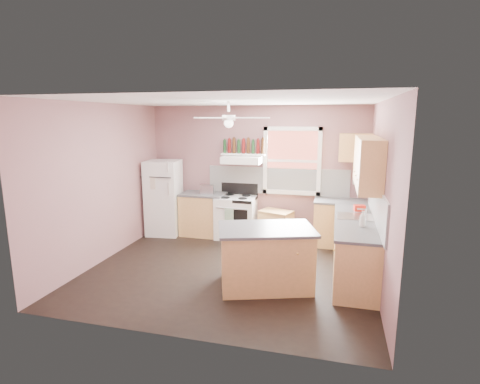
% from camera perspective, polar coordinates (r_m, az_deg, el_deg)
% --- Properties ---
extents(floor, '(4.50, 4.50, 0.00)m').
position_cam_1_polar(floor, '(6.27, -1.60, -11.76)').
color(floor, black).
rests_on(floor, ground).
extents(ceiling, '(4.50, 4.50, 0.00)m').
position_cam_1_polar(ceiling, '(5.78, -1.75, 13.72)').
color(ceiling, white).
rests_on(ceiling, ground).
extents(wall_back, '(4.50, 0.05, 2.70)m').
position_cam_1_polar(wall_back, '(7.82, 2.45, 3.13)').
color(wall_back, '#845A5B').
rests_on(wall_back, ground).
extents(wall_right, '(0.05, 4.00, 2.70)m').
position_cam_1_polar(wall_right, '(5.69, 20.91, -0.64)').
color(wall_right, '#845A5B').
rests_on(wall_right, ground).
extents(wall_left, '(0.05, 4.00, 2.70)m').
position_cam_1_polar(wall_left, '(6.86, -20.26, 1.31)').
color(wall_left, '#845A5B').
rests_on(wall_left, ground).
extents(backsplash_back, '(2.90, 0.03, 0.55)m').
position_cam_1_polar(backsplash_back, '(7.73, 5.65, 1.68)').
color(backsplash_back, white).
rests_on(backsplash_back, wall_back).
extents(backsplash_right, '(0.03, 2.60, 0.55)m').
position_cam_1_polar(backsplash_right, '(6.02, 20.11, -1.69)').
color(backsplash_right, white).
rests_on(backsplash_right, wall_right).
extents(window_view, '(1.00, 0.02, 1.20)m').
position_cam_1_polar(window_view, '(7.62, 7.94, 4.73)').
color(window_view, brown).
rests_on(window_view, wall_back).
extents(window_frame, '(1.16, 0.07, 1.36)m').
position_cam_1_polar(window_frame, '(7.60, 7.91, 4.70)').
color(window_frame, white).
rests_on(window_frame, wall_back).
extents(refrigerator, '(0.74, 0.73, 1.58)m').
position_cam_1_polar(refrigerator, '(8.09, -11.52, -0.85)').
color(refrigerator, white).
rests_on(refrigerator, floor).
extents(base_cabinet_left, '(0.90, 0.60, 0.86)m').
position_cam_1_polar(base_cabinet_left, '(7.98, -5.57, -3.48)').
color(base_cabinet_left, tan).
rests_on(base_cabinet_left, floor).
extents(counter_left, '(0.92, 0.62, 0.04)m').
position_cam_1_polar(counter_left, '(7.88, -5.64, -0.32)').
color(counter_left, '#424245').
rests_on(counter_left, base_cabinet_left).
extents(toaster, '(0.30, 0.19, 0.18)m').
position_cam_1_polar(toaster, '(7.79, -5.02, 0.39)').
color(toaster, silver).
rests_on(toaster, counter_left).
extents(stove, '(0.81, 0.66, 0.86)m').
position_cam_1_polar(stove, '(7.75, -0.61, -3.87)').
color(stove, white).
rests_on(stove, floor).
extents(range_hood, '(0.78, 0.50, 0.14)m').
position_cam_1_polar(range_hood, '(7.57, 0.32, 4.94)').
color(range_hood, white).
rests_on(range_hood, wall_back).
extents(bottle_shelf, '(0.90, 0.26, 0.03)m').
position_cam_1_polar(bottle_shelf, '(7.68, 0.54, 5.77)').
color(bottle_shelf, white).
rests_on(bottle_shelf, range_hood).
extents(cart, '(0.72, 0.60, 0.62)m').
position_cam_1_polar(cart, '(7.63, 5.49, -5.11)').
color(cart, tan).
rests_on(cart, floor).
extents(base_cabinet_corner, '(1.00, 0.60, 0.86)m').
position_cam_1_polar(base_cabinet_corner, '(7.52, 15.05, -4.74)').
color(base_cabinet_corner, tan).
rests_on(base_cabinet_corner, floor).
extents(base_cabinet_right, '(0.60, 2.20, 0.86)m').
position_cam_1_polar(base_cabinet_right, '(6.19, 17.00, -8.30)').
color(base_cabinet_right, tan).
rests_on(base_cabinet_right, floor).
extents(counter_corner, '(1.02, 0.62, 0.04)m').
position_cam_1_polar(counter_corner, '(7.41, 15.23, -1.39)').
color(counter_corner, '#424245').
rests_on(counter_corner, base_cabinet_corner).
extents(counter_right, '(0.62, 2.22, 0.04)m').
position_cam_1_polar(counter_right, '(6.06, 17.14, -4.28)').
color(counter_right, '#424245').
rests_on(counter_right, base_cabinet_right).
extents(sink, '(0.55, 0.45, 0.03)m').
position_cam_1_polar(sink, '(6.25, 17.08, -3.67)').
color(sink, silver).
rests_on(sink, counter_right).
extents(faucet, '(0.03, 0.03, 0.14)m').
position_cam_1_polar(faucet, '(6.24, 18.58, -3.07)').
color(faucet, silver).
rests_on(faucet, sink).
extents(upper_cabinet_right, '(0.33, 1.80, 0.76)m').
position_cam_1_polar(upper_cabinet_right, '(6.10, 18.87, 4.34)').
color(upper_cabinet_right, tan).
rests_on(upper_cabinet_right, wall_right).
extents(upper_cabinet_corner, '(0.60, 0.33, 0.52)m').
position_cam_1_polar(upper_cabinet_corner, '(7.40, 17.18, 6.48)').
color(upper_cabinet_corner, tan).
rests_on(upper_cabinet_corner, wall_back).
extents(paper_towel, '(0.26, 0.12, 0.12)m').
position_cam_1_polar(paper_towel, '(7.52, 17.80, 1.51)').
color(paper_towel, white).
rests_on(paper_towel, wall_back).
extents(island, '(1.47, 1.18, 0.86)m').
position_cam_1_polar(island, '(5.56, 3.95, -10.08)').
color(island, tan).
rests_on(island, floor).
extents(island_top, '(1.57, 1.27, 0.04)m').
position_cam_1_polar(island_top, '(5.41, 4.01, -5.64)').
color(island_top, '#424245').
rests_on(island_top, island).
extents(ceiling_fan_hub, '(0.20, 0.20, 0.08)m').
position_cam_1_polar(ceiling_fan_hub, '(5.77, -1.74, 11.24)').
color(ceiling_fan_hub, white).
rests_on(ceiling_fan_hub, ceiling).
extents(soap_bottle, '(0.13, 0.13, 0.23)m').
position_cam_1_polar(soap_bottle, '(5.69, 18.18, -3.91)').
color(soap_bottle, silver).
rests_on(soap_bottle, counter_right).
extents(red_caddy, '(0.20, 0.15, 0.10)m').
position_cam_1_polar(red_caddy, '(6.65, 17.75, -2.34)').
color(red_caddy, red).
rests_on(red_caddy, counter_right).
extents(wine_bottles, '(0.86, 0.06, 0.31)m').
position_cam_1_polar(wine_bottles, '(7.66, 0.58, 6.97)').
color(wine_bottles, '#143819').
rests_on(wine_bottles, bottle_shelf).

